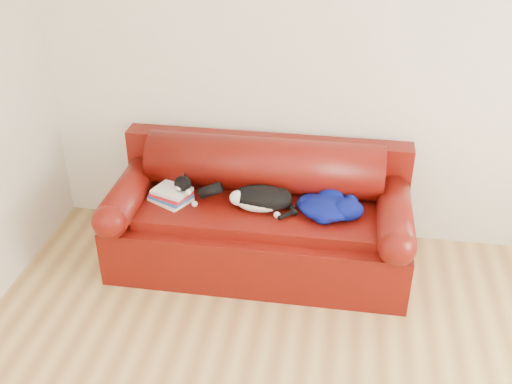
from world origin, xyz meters
The scene contains 6 objects.
room_shell centered at (0.12, 0.02, 1.67)m, with size 4.52×4.02×2.61m.
sofa_base centered at (-0.57, 1.49, 0.24)m, with size 2.10×0.90×0.50m.
sofa_back centered at (-0.57, 1.74, 0.54)m, with size 2.10×1.01×0.88m.
book_stack centered at (-1.19, 1.44, 0.55)m, with size 0.33×0.31×0.10m.
cat centered at (-0.55, 1.43, 0.58)m, with size 0.59×0.24×0.21m.
blanket centered at (-0.08, 1.45, 0.56)m, with size 0.49×0.40×0.14m.
Camera 1 is at (-0.02, -2.05, 2.71)m, focal length 42.00 mm.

